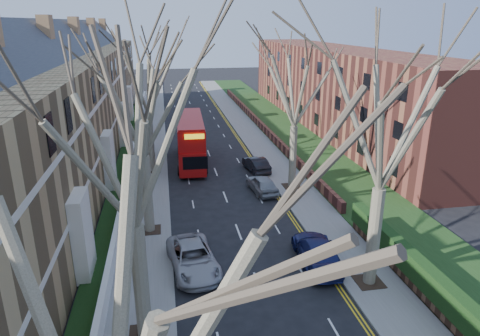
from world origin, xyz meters
TOP-DOWN VIEW (x-y plane):
  - pavement_left at (-6.00, 39.00)m, footprint 3.00×102.00m
  - pavement_right at (6.00, 39.00)m, footprint 3.00×102.00m
  - terrace_left at (-13.65, 31.00)m, footprint 9.70×78.00m
  - flats_right at (17.46, 43.00)m, footprint 13.97×54.00m
  - front_wall_left at (-7.65, 31.00)m, footprint 0.30×78.00m
  - grass_verge_right at (10.50, 39.00)m, footprint 6.00×102.00m
  - tree_left_near at (-5.70, -4.00)m, footprint 9.80×9.80m
  - tree_left_mid at (-5.70, 6.00)m, footprint 10.50×10.50m
  - tree_left_far at (-5.70, 16.00)m, footprint 10.15×10.15m
  - tree_left_dist at (-5.70, 28.00)m, footprint 10.50×10.50m
  - tree_right_mid at (5.70, 8.00)m, footprint 10.50×10.50m
  - tree_right_far at (5.70, 22.00)m, footprint 10.15×10.15m
  - double_decker_bus at (-1.99, 30.03)m, footprint 2.98×10.49m
  - car_left_far at (-3.24, 11.01)m, footprint 3.01×5.41m
  - car_right_near at (3.70, 10.46)m, footprint 2.59×5.38m
  - car_right_mid at (3.07, 21.48)m, footprint 2.17×4.31m
  - car_right_far at (3.67, 26.52)m, footprint 2.01×4.31m

SIDE VIEW (x-z plane):
  - pavement_left at x=-6.00m, z-range 0.00..0.12m
  - pavement_right at x=6.00m, z-range 0.00..0.12m
  - grass_verge_right at x=10.50m, z-range 0.12..0.18m
  - front_wall_left at x=-7.65m, z-range 0.12..1.12m
  - car_right_far at x=3.67m, z-range 0.00..1.37m
  - car_right_mid at x=3.07m, z-range 0.00..1.41m
  - car_left_far at x=-3.24m, z-range 0.00..1.43m
  - car_right_near at x=3.70m, z-range 0.00..1.51m
  - double_decker_bus at x=-1.99m, z-range -0.04..4.33m
  - flats_right at x=17.46m, z-range -0.02..9.98m
  - terrace_left at x=-13.65m, z-range -1.27..12.33m
  - tree_left_near at x=-5.70m, z-range 2.06..15.79m
  - tree_left_far at x=-5.70m, z-range 2.13..16.35m
  - tree_right_far at x=5.70m, z-range 2.13..16.35m
  - tree_left_mid at x=-5.70m, z-range 2.20..16.91m
  - tree_right_mid at x=5.70m, z-range 2.20..16.91m
  - tree_left_dist at x=-5.70m, z-range 2.20..16.91m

